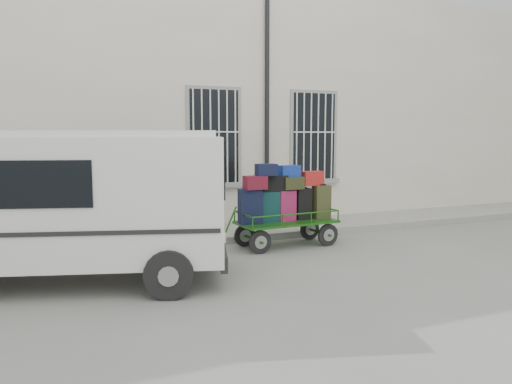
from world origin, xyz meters
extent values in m
plane|color=slate|center=(0.00, 0.00, 0.00)|extent=(80.00, 80.00, 0.00)
cube|color=beige|center=(0.00, 5.50, 3.00)|extent=(24.00, 5.00, 6.00)
cylinder|color=black|center=(0.95, 2.92, 2.80)|extent=(0.11, 0.11, 5.60)
cube|color=black|center=(-0.40, 2.98, 2.25)|extent=(1.20, 0.08, 2.20)
cube|color=gray|center=(-0.40, 2.96, 1.09)|extent=(1.45, 0.22, 0.12)
cube|color=black|center=(2.30, 2.98, 2.25)|extent=(1.20, 0.08, 2.20)
cube|color=gray|center=(2.30, 2.96, 1.09)|extent=(1.45, 0.22, 0.12)
cube|color=gray|center=(0.00, 2.20, 0.07)|extent=(24.00, 1.70, 0.15)
cylinder|color=black|center=(-0.37, 0.32, 0.23)|extent=(0.47, 0.08, 0.46)
cylinder|color=gray|center=(-0.37, 0.32, 0.23)|extent=(0.26, 0.10, 0.25)
cylinder|color=black|center=(-0.41, 1.02, 0.23)|extent=(0.47, 0.08, 0.46)
cylinder|color=gray|center=(-0.41, 1.02, 0.23)|extent=(0.26, 0.10, 0.25)
cylinder|color=black|center=(1.20, 0.40, 0.23)|extent=(0.47, 0.08, 0.46)
cylinder|color=gray|center=(1.20, 0.40, 0.23)|extent=(0.26, 0.10, 0.25)
cylinder|color=black|center=(1.16, 1.11, 0.23)|extent=(0.47, 0.08, 0.46)
cylinder|color=gray|center=(1.16, 1.11, 0.23)|extent=(0.26, 0.10, 0.25)
cube|color=#1A5613|center=(0.40, 0.71, 0.51)|extent=(2.08, 1.03, 0.05)
cylinder|color=#1A5613|center=(-0.85, 0.65, 0.65)|extent=(0.27, 0.05, 0.52)
cube|color=black|center=(-0.41, 0.72, 0.88)|extent=(0.48, 0.31, 0.69)
cube|color=black|center=(-0.41, 0.72, 1.24)|extent=(0.19, 0.14, 0.03)
cube|color=#0E2F33|center=(0.06, 0.75, 0.84)|extent=(0.46, 0.29, 0.62)
cube|color=black|center=(0.06, 0.75, 1.16)|extent=(0.18, 0.13, 0.03)
cube|color=maroon|center=(0.38, 0.73, 0.85)|extent=(0.41, 0.27, 0.63)
cube|color=black|center=(0.38, 0.73, 1.17)|extent=(0.16, 0.12, 0.03)
cube|color=black|center=(0.78, 0.76, 0.86)|extent=(0.36, 0.27, 0.65)
cube|color=black|center=(0.78, 0.76, 1.20)|extent=(0.14, 0.13, 0.03)
cube|color=#2C2A16|center=(1.22, 0.72, 0.88)|extent=(0.36, 0.24, 0.70)
cube|color=black|center=(1.22, 0.72, 1.25)|extent=(0.15, 0.12, 0.03)
cube|color=#581119|center=(-0.33, 0.67, 1.36)|extent=(0.44, 0.31, 0.26)
cube|color=black|center=(0.14, 0.77, 1.31)|extent=(0.55, 0.31, 0.33)
cube|color=black|center=(0.52, 0.75, 1.31)|extent=(0.46, 0.35, 0.25)
cube|color=maroon|center=(1.02, 0.78, 1.38)|extent=(0.49, 0.27, 0.30)
cube|color=black|center=(-0.09, 0.67, 1.60)|extent=(0.43, 0.33, 0.23)
cube|color=navy|center=(0.47, 0.76, 1.55)|extent=(0.42, 0.25, 0.23)
cube|color=silver|center=(-3.77, -0.26, 1.33)|extent=(4.94, 3.22, 1.87)
cube|color=silver|center=(-3.77, -0.26, 2.30)|extent=(4.70, 3.01, 0.10)
cube|color=black|center=(-4.66, -1.02, 1.64)|extent=(2.19, 0.71, 0.64)
cube|color=black|center=(-1.58, -0.93, 1.64)|extent=(0.46, 1.40, 0.57)
cube|color=black|center=(-1.59, -0.92, 0.45)|extent=(0.66, 1.87, 0.23)
cube|color=white|center=(-1.55, -0.94, 0.68)|extent=(0.16, 0.43, 0.12)
cylinder|color=black|center=(-2.61, -1.61, 0.35)|extent=(0.74, 0.42, 0.71)
cylinder|color=black|center=(-2.06, 0.22, 0.35)|extent=(0.74, 0.42, 0.71)
camera|label=1|loc=(-4.17, -8.34, 2.29)|focal=35.00mm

